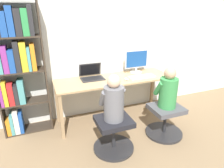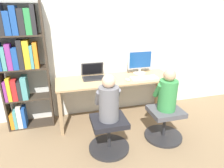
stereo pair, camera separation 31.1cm
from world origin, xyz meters
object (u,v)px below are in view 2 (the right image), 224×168
office_chair_right (109,134)px  person_at_monitor (168,92)px  laptop (94,75)px  keyboard (144,78)px  office_chair_left (164,123)px  person_at_laptop (109,100)px  bookshelf (20,62)px  desktop_monitor (140,62)px

office_chair_right → person_at_monitor: bearing=3.0°
laptop → keyboard: (0.81, -0.25, -0.04)m
office_chair_left → office_chair_right: 0.87m
keyboard → office_chair_left: bearing=-81.4°
person_at_monitor → person_at_laptop: 0.87m
bookshelf → office_chair_left: bearing=-23.5°
keyboard → office_chair_left: 0.81m
person_at_monitor → desktop_monitor: bearing=93.7°
office_chair_right → person_at_laptop: 0.51m
person_at_monitor → person_at_laptop: person_at_laptop is taller
desktop_monitor → office_chair_right: 1.43m
office_chair_right → desktop_monitor: bearing=49.1°
office_chair_left → person_at_monitor: (0.00, 0.00, 0.50)m
laptop → office_chair_right: size_ratio=0.66×
laptop → keyboard: bearing=-17.2°
person_at_monitor → person_at_laptop: (-0.87, -0.04, 0.01)m
desktop_monitor → keyboard: (-0.04, -0.28, -0.19)m
laptop → person_at_laptop: 0.90m
person_at_laptop → bookshelf: bookshelf is taller
person_at_monitor → person_at_laptop: size_ratio=0.98×
office_chair_right → person_at_laptop: (0.00, 0.00, 0.50)m
desktop_monitor → keyboard: 0.34m
desktop_monitor → office_chair_right: size_ratio=0.79×
keyboard → bookshelf: (-1.92, 0.26, 0.33)m
laptop → office_chair_right: (0.03, -0.91, -0.56)m
person_at_monitor → bookshelf: bearing=156.6°
office_chair_left → person_at_laptop: (-0.87, -0.04, 0.50)m
keyboard → office_chair_right: bearing=-139.8°
keyboard → office_chair_right: size_ratio=0.80×
keyboard → person_at_monitor: 0.62m
keyboard → person_at_monitor: (0.09, -0.61, -0.02)m
laptop → office_chair_left: laptop is taller
office_chair_left → keyboard: bearing=98.6°
office_chair_right → person_at_monitor: size_ratio=0.93×
person_at_monitor → keyboard: bearing=98.7°
office_chair_left → person_at_laptop: person_at_laptop is taller
person_at_laptop → keyboard: bearing=40.0°
keyboard → person_at_monitor: size_ratio=0.74×
office_chair_left → person_at_laptop: size_ratio=0.91×
bookshelf → keyboard: bearing=-7.7°
office_chair_right → person_at_monitor: (0.87, 0.05, 0.50)m
laptop → bookshelf: 1.15m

